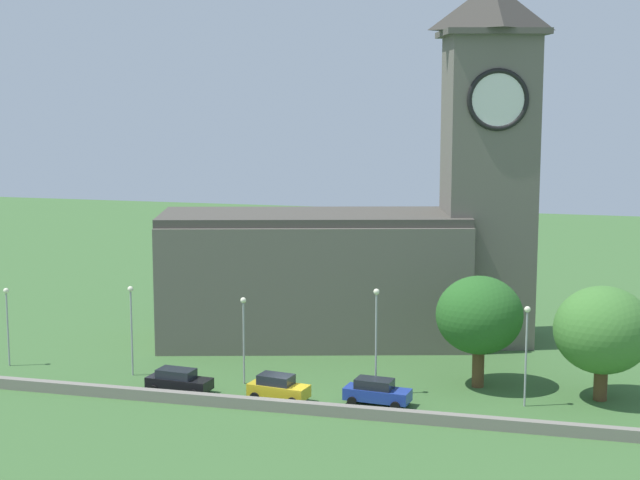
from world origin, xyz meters
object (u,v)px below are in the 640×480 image
(streetlamp_west_mid, at_px, (131,316))
(streetlamp_east_end, at_px, (526,340))
(church, at_px, (376,236))
(streetlamp_central, at_px, (244,326))
(car_black, at_px, (179,381))
(streetlamp_east_mid, at_px, (376,325))
(car_yellow, at_px, (278,388))
(tree_riverside_west, at_px, (603,330))
(car_blue, at_px, (377,392))
(streetlamp_west_end, at_px, (7,313))
(tree_churchyard, at_px, (479,315))

(streetlamp_west_mid, distance_m, streetlamp_east_end, 29.75)
(streetlamp_west_mid, bearing_deg, church, 44.00)
(church, relative_size, streetlamp_east_end, 4.73)
(streetlamp_central, bearing_deg, streetlamp_west_mid, -179.51)
(car_black, relative_size, streetlamp_east_mid, 0.63)
(streetlamp_east_end, bearing_deg, car_yellow, -169.40)
(tree_riverside_west, bearing_deg, streetlamp_east_mid, -169.91)
(car_blue, relative_size, streetlamp_east_end, 0.67)
(streetlamp_west_end, distance_m, streetlamp_west_mid, 10.71)
(church, height_order, tree_riverside_west, church)
(church, distance_m, tree_riverside_west, 23.14)
(car_yellow, xyz_separation_m, tree_riverside_west, (22.12, 6.00, 4.14))
(streetlamp_west_end, relative_size, streetlamp_east_mid, 0.81)
(church, relative_size, tree_churchyard, 4.04)
(car_black, height_order, streetlamp_east_mid, streetlamp_east_mid)
(streetlamp_east_mid, height_order, streetlamp_east_end, streetlamp_east_mid)
(streetlamp_west_mid, relative_size, tree_riverside_west, 0.85)
(streetlamp_east_end, bearing_deg, car_blue, -167.23)
(car_black, bearing_deg, streetlamp_west_mid, 148.24)
(streetlamp_west_end, bearing_deg, tree_riverside_west, 3.49)
(car_black, distance_m, car_blue, 14.58)
(car_black, height_order, streetlamp_west_mid, streetlamp_west_mid)
(church, xyz_separation_m, streetlamp_central, (-6.91, -15.34, -4.82))
(streetlamp_east_mid, bearing_deg, streetlamp_west_mid, 179.82)
(streetlamp_central, xyz_separation_m, tree_riverside_west, (25.81, 2.66, 0.64))
(church, bearing_deg, streetlamp_west_mid, -136.00)
(streetlamp_east_end, xyz_separation_m, tree_riverside_west, (5.12, 2.82, 0.34))
(car_black, bearing_deg, streetlamp_west_end, 168.80)
(car_black, bearing_deg, streetlamp_central, 39.69)
(car_yellow, bearing_deg, church, 80.23)
(car_yellow, xyz_separation_m, car_blue, (6.94, 0.90, -0.02))
(streetlamp_west_end, distance_m, streetlamp_central, 19.77)
(streetlamp_west_end, height_order, tree_churchyard, tree_churchyard)
(streetlamp_west_end, bearing_deg, car_black, -11.20)
(car_blue, xyz_separation_m, streetlamp_central, (-10.63, 2.44, 3.52))
(streetlamp_west_end, xyz_separation_m, streetlamp_east_mid, (29.86, -0.02, 0.85))
(car_black, relative_size, streetlamp_west_mid, 0.70)
(church, xyz_separation_m, tree_churchyard, (10.15, -11.65, -3.86))
(church, xyz_separation_m, streetlamp_west_end, (-26.67, -15.46, -4.99))
(streetlamp_west_end, bearing_deg, church, 30.10)
(streetlamp_east_end, bearing_deg, streetlamp_west_end, 179.94)
(car_yellow, relative_size, streetlamp_central, 0.68)
(streetlamp_central, distance_m, streetlamp_east_mid, 10.12)
(tree_riverside_west, bearing_deg, car_black, -168.75)
(car_blue, distance_m, streetlamp_west_end, 30.67)
(car_blue, distance_m, streetlamp_central, 11.46)
(car_yellow, xyz_separation_m, streetlamp_west_mid, (-12.75, 3.27, 3.73))
(car_black, distance_m, streetlamp_west_mid, 7.14)
(streetlamp_west_end, bearing_deg, streetlamp_east_mid, -0.04)
(streetlamp_west_end, relative_size, streetlamp_west_mid, 0.90)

